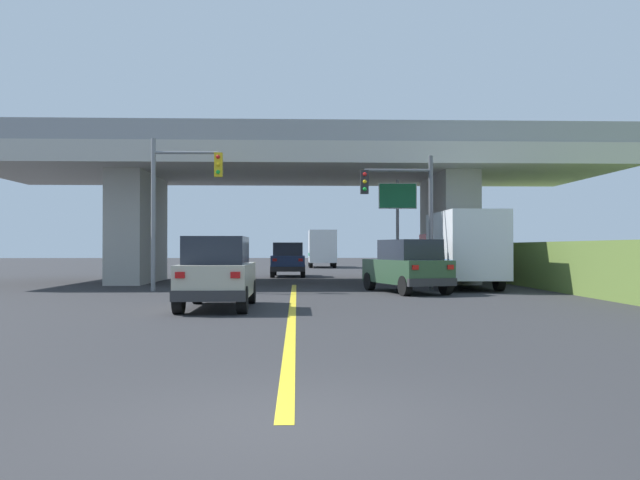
# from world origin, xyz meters

# --- Properties ---
(ground) EXTENTS (160.00, 160.00, 0.00)m
(ground) POSITION_xyz_m (0.00, 26.82, 0.00)
(ground) COLOR #2B2B2D
(overpass_bridge) EXTENTS (30.53, 10.60, 7.16)m
(overpass_bridge) POSITION_xyz_m (0.00, 26.82, 4.99)
(overpass_bridge) COLOR #B7B5AD
(overpass_bridge) RESTS_ON ground
(lane_divider_stripe) EXTENTS (0.20, 24.14, 0.01)m
(lane_divider_stripe) POSITION_xyz_m (0.00, 12.07, 0.00)
(lane_divider_stripe) COLOR yellow
(lane_divider_stripe) RESTS_ON ground
(suv_lead) EXTENTS (1.90, 4.38, 2.02)m
(suv_lead) POSITION_xyz_m (-2.10, 12.31, 1.01)
(suv_lead) COLOR #B7B29E
(suv_lead) RESTS_ON ground
(suv_crossing) EXTENTS (2.99, 4.85, 2.02)m
(suv_crossing) POSITION_xyz_m (4.32, 18.72, 1.01)
(suv_crossing) COLOR #2D4C33
(suv_crossing) RESTS_ON ground
(box_truck) EXTENTS (2.33, 7.13, 3.19)m
(box_truck) POSITION_xyz_m (7.14, 21.58, 1.67)
(box_truck) COLOR red
(box_truck) RESTS_ON ground
(sedan_oncoming) EXTENTS (2.01, 4.41, 2.02)m
(sedan_oncoming) POSITION_xyz_m (-0.40, 33.23, 1.01)
(sedan_oncoming) COLOR navy
(sedan_oncoming) RESTS_ON ground
(traffic_signal_nearside) EXTENTS (2.95, 0.36, 5.44)m
(traffic_signal_nearside) POSITION_xyz_m (4.57, 20.21, 3.48)
(traffic_signal_nearside) COLOR #56595E
(traffic_signal_nearside) RESTS_ON ground
(traffic_signal_farside) EXTENTS (2.81, 0.36, 6.04)m
(traffic_signal_farside) POSITION_xyz_m (-4.68, 19.95, 3.86)
(traffic_signal_farside) COLOR slate
(traffic_signal_farside) RESTS_ON ground
(highway_sign) EXTENTS (1.80, 0.17, 4.92)m
(highway_sign) POSITION_xyz_m (4.86, 24.54, 3.67)
(highway_sign) COLOR slate
(highway_sign) RESTS_ON ground
(semi_truck_distant) EXTENTS (2.33, 6.43, 3.24)m
(semi_truck_distant) POSITION_xyz_m (2.33, 51.73, 1.68)
(semi_truck_distant) COLOR silver
(semi_truck_distant) RESTS_ON ground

